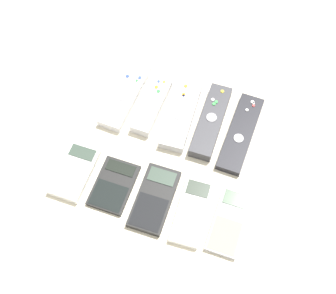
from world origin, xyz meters
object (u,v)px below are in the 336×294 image
remote_0 (125,96)px  remote_4 (241,133)px  remote_3 (211,121)px  calculator_2 (154,199)px  remote_1 (152,106)px  remote_2 (181,113)px  calculator_4 (229,221)px  calculator_1 (114,185)px  calculator_0 (75,171)px  calculator_3 (192,212)px

remote_0 → remote_4: (0.30, -0.01, -0.00)m
remote_0 → remote_4: size_ratio=0.92×
remote_3 → calculator_2: (-0.06, -0.23, -0.01)m
remote_3 → remote_4: remote_3 is taller
remote_1 → remote_3: remote_3 is taller
remote_2 → calculator_4: bearing=-54.0°
remote_4 → calculator_2: size_ratio=1.38×
remote_3 → calculator_4: remote_3 is taller
remote_3 → calculator_1: bearing=-125.7°
remote_2 → calculator_1: 0.24m
remote_1 → remote_3: bearing=3.4°
calculator_2 → calculator_4: 0.17m
calculator_4 → remote_4: bearing=98.8°
remote_1 → remote_2: (0.07, 0.01, -0.00)m
calculator_0 → remote_2: bearing=51.9°
remote_0 → remote_1: size_ratio=1.21×
remote_1 → remote_3: 0.15m
calculator_0 → calculator_4: 0.36m
remote_1 → calculator_2: (0.09, -0.22, -0.00)m
remote_0 → calculator_4: bearing=-31.8°
remote_4 → calculator_0: same height
remote_4 → calculator_0: bearing=-144.5°
calculator_0 → remote_1: bearing=64.7°
calculator_2 → calculator_3: same height
calculator_0 → calculator_1: 0.10m
remote_2 → remote_4: bearing=-5.9°
remote_1 → calculator_1: remote_1 is taller
calculator_1 → remote_2: bearing=70.4°
calculator_1 → calculator_2: size_ratio=0.80×
remote_4 → calculator_1: bearing=-134.9°
remote_0 → calculator_0: (-0.03, -0.23, -0.00)m
calculator_2 → remote_4: bearing=57.9°
calculator_1 → calculator_2: (0.10, -0.00, 0.00)m
remote_3 → calculator_2: bearing=-105.7°
remote_1 → calculator_2: bearing=-66.8°
remote_3 → calculator_2: size_ratio=1.29×
remote_4 → calculator_4: 0.22m
remote_4 → remote_1: bearing=-178.8°
remote_0 → remote_1: 0.07m
remote_0 → remote_4: remote_0 is taller
remote_1 → calculator_4: (0.26, -0.22, -0.01)m
calculator_2 → remote_2: bearing=93.0°
calculator_0 → calculator_2: 0.19m
calculator_0 → calculator_2: calculator_0 is taller
remote_1 → calculator_0: bearing=-113.4°
calculator_3 → calculator_0: bearing=176.2°
remote_2 → calculator_3: size_ratio=1.32×
remote_1 → calculator_0: size_ratio=1.19×
remote_3 → calculator_4: size_ratio=1.32×
remote_1 → calculator_2: size_ratio=1.04×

